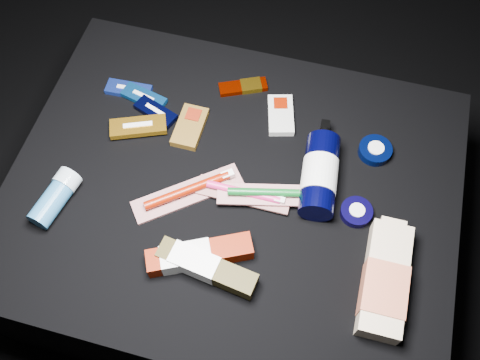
% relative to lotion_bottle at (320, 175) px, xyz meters
% --- Properties ---
extents(ground, '(3.00, 3.00, 0.00)m').
position_rel_lotion_bottle_xyz_m(ground, '(-0.18, -0.06, -0.44)').
color(ground, black).
rests_on(ground, ground).
extents(cloth_table, '(0.98, 0.78, 0.40)m').
position_rel_lotion_bottle_xyz_m(cloth_table, '(-0.18, -0.06, -0.24)').
color(cloth_table, black).
rests_on(cloth_table, ground).
extents(luna_bar_0, '(0.11, 0.05, 0.01)m').
position_rel_lotion_bottle_xyz_m(luna_bar_0, '(-0.49, 0.13, -0.03)').
color(luna_bar_0, '#203DB8').
rests_on(luna_bar_0, cloth_table).
extents(luna_bar_1, '(0.12, 0.07, 0.01)m').
position_rel_lotion_bottle_xyz_m(luna_bar_1, '(-0.44, 0.12, -0.03)').
color(luna_bar_1, '#0F52A0').
rests_on(luna_bar_1, cloth_table).
extents(luna_bar_2, '(0.11, 0.07, 0.01)m').
position_rel_lotion_bottle_xyz_m(luna_bar_2, '(-0.40, 0.08, -0.03)').
color(luna_bar_2, black).
rests_on(luna_bar_2, cloth_table).
extents(luna_bar_3, '(0.14, 0.09, 0.02)m').
position_rel_lotion_bottle_xyz_m(luna_bar_3, '(-0.43, 0.03, -0.02)').
color(luna_bar_3, '#BB7E18').
rests_on(luna_bar_3, cloth_table).
extents(clif_bar_0, '(0.06, 0.11, 0.02)m').
position_rel_lotion_bottle_xyz_m(clif_bar_0, '(-0.31, 0.07, -0.03)').
color(clif_bar_0, brown).
rests_on(clif_bar_0, cloth_table).
extents(clif_bar_1, '(0.08, 0.12, 0.02)m').
position_rel_lotion_bottle_xyz_m(clif_bar_1, '(-0.12, 0.15, -0.03)').
color(clif_bar_1, beige).
rests_on(clif_bar_1, cloth_table).
extents(power_bar, '(0.12, 0.08, 0.01)m').
position_rel_lotion_bottle_xyz_m(power_bar, '(-0.22, 0.21, -0.03)').
color(power_bar, '#701000').
rests_on(power_bar, cloth_table).
extents(lotion_bottle, '(0.09, 0.24, 0.08)m').
position_rel_lotion_bottle_xyz_m(lotion_bottle, '(0.00, 0.00, 0.00)').
color(lotion_bottle, black).
rests_on(lotion_bottle, cloth_table).
extents(cream_tin_upper, '(0.07, 0.07, 0.02)m').
position_rel_lotion_bottle_xyz_m(cream_tin_upper, '(0.11, 0.11, -0.03)').
color(cream_tin_upper, black).
rests_on(cream_tin_upper, cloth_table).
extents(cream_tin_lower, '(0.07, 0.07, 0.02)m').
position_rel_lotion_bottle_xyz_m(cream_tin_lower, '(0.09, -0.05, -0.03)').
color(cream_tin_lower, black).
rests_on(cream_tin_lower, cloth_table).
extents(bodywash_bottle, '(0.08, 0.24, 0.05)m').
position_rel_lotion_bottle_xyz_m(bodywash_bottle, '(0.17, -0.19, -0.01)').
color(bodywash_bottle, beige).
rests_on(bodywash_bottle, cloth_table).
extents(deodorant_stick, '(0.08, 0.14, 0.05)m').
position_rel_lotion_bottle_xyz_m(deodorant_stick, '(-0.53, -0.19, -0.01)').
color(deodorant_stick, '#27618E').
rests_on(deodorant_stick, cloth_table).
extents(toothbrush_pack_0, '(0.23, 0.20, 0.03)m').
position_rel_lotion_bottle_xyz_m(toothbrush_pack_0, '(-0.26, -0.10, -0.03)').
color(toothbrush_pack_0, '#B7AFAC').
rests_on(toothbrush_pack_0, cloth_table).
extents(toothbrush_pack_1, '(0.20, 0.05, 0.02)m').
position_rel_lotion_bottle_xyz_m(toothbrush_pack_1, '(-0.15, -0.07, -0.02)').
color(toothbrush_pack_1, '#A79F9C').
rests_on(toothbrush_pack_1, cloth_table).
extents(toothbrush_pack_2, '(0.22, 0.10, 0.02)m').
position_rel_lotion_bottle_xyz_m(toothbrush_pack_2, '(-0.10, -0.06, -0.01)').
color(toothbrush_pack_2, silver).
rests_on(toothbrush_pack_2, cloth_table).
extents(toothpaste_carton_red, '(0.21, 0.14, 0.04)m').
position_rel_lotion_bottle_xyz_m(toothpaste_carton_red, '(-0.21, -0.24, -0.02)').
color(toothpaste_carton_red, '#731400').
rests_on(toothpaste_carton_red, cloth_table).
extents(toothpaste_carton_green, '(0.21, 0.07, 0.04)m').
position_rel_lotion_bottle_xyz_m(toothpaste_carton_green, '(-0.19, -0.26, -0.01)').
color(toothpaste_carton_green, '#332B0D').
rests_on(toothpaste_carton_green, cloth_table).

